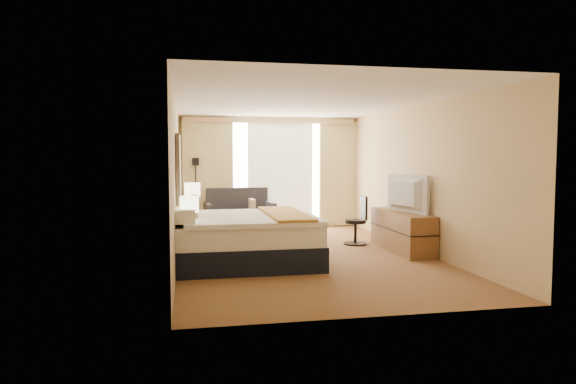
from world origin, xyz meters
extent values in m
cube|color=maroon|center=(0.00, 0.00, 0.00)|extent=(4.20, 7.00, 0.02)
cube|color=silver|center=(0.00, 0.00, 2.60)|extent=(4.20, 7.00, 0.02)
cube|color=#DAB085|center=(0.00, 3.50, 1.30)|extent=(4.20, 0.02, 2.60)
cube|color=#DAB085|center=(0.00, -3.50, 1.30)|extent=(4.20, 0.02, 2.60)
cube|color=#DAB085|center=(-2.10, 0.00, 1.30)|extent=(0.02, 7.00, 2.60)
cube|color=#DAB085|center=(2.10, 0.00, 1.30)|extent=(0.02, 7.00, 2.60)
cube|color=black|center=(-2.06, 0.20, 1.28)|extent=(0.06, 1.85, 1.50)
cube|color=brown|center=(-1.87, -1.05, 0.28)|extent=(0.45, 0.52, 0.55)
cube|color=brown|center=(-1.87, 1.45, 0.28)|extent=(0.45, 0.52, 0.55)
cube|color=brown|center=(1.83, 0.00, 0.35)|extent=(0.50, 1.80, 0.70)
cube|color=white|center=(0.25, 3.47, 1.32)|extent=(2.30, 0.02, 2.30)
cube|color=beige|center=(-1.45, 3.38, 1.27)|extent=(1.15, 0.09, 2.50)
cube|color=beige|center=(1.65, 3.38, 1.27)|extent=(0.90, 0.09, 2.50)
cube|color=white|center=(0.25, 3.43, 1.27)|extent=(1.55, 0.04, 2.50)
cube|color=#DAB085|center=(0.00, 3.34, 2.52)|extent=(4.00, 0.16, 0.12)
cube|color=black|center=(-1.05, -0.49, 0.19)|extent=(2.23, 2.02, 0.37)
cube|color=white|center=(-1.05, -0.49, 0.53)|extent=(2.17, 1.96, 0.32)
cube|color=white|center=(-0.97, -0.49, 0.72)|extent=(2.04, 2.04, 0.07)
cube|color=gold|center=(-0.39, -0.49, 0.77)|extent=(0.58, 2.04, 0.04)
cube|color=white|center=(-1.97, -0.97, 0.85)|extent=(0.30, 0.83, 0.19)
cube|color=white|center=(-1.97, 0.00, 0.85)|extent=(0.30, 0.83, 0.19)
cube|color=#C2B3A0|center=(-1.82, -0.49, 0.89)|extent=(0.11, 0.45, 0.38)
cube|color=maroon|center=(-0.76, 3.00, 0.14)|extent=(1.59, 0.94, 0.27)
cube|color=#2E2E33|center=(-0.76, 2.95, 0.36)|extent=(1.47, 0.76, 0.18)
cube|color=#2E2E33|center=(-0.79, 3.33, 0.66)|extent=(1.44, 0.26, 0.60)
cube|color=#2E2E33|center=(-1.48, 2.95, 0.40)|extent=(0.17, 0.83, 0.49)
cube|color=#2E2E33|center=(-0.05, 3.05, 0.40)|extent=(0.17, 0.83, 0.49)
cube|color=#C2B3A0|center=(-0.49, 2.97, 0.55)|extent=(0.12, 0.39, 0.35)
cube|color=black|center=(-1.73, 3.30, 0.01)|extent=(0.21, 0.21, 0.02)
cylinder|color=black|center=(-1.73, 3.30, 0.76)|extent=(0.03, 0.03, 1.47)
cube|color=black|center=(-1.73, 3.30, 1.57)|extent=(0.15, 0.15, 0.17)
cylinder|color=black|center=(1.23, 0.79, 0.01)|extent=(0.45, 0.45, 0.03)
cylinder|color=black|center=(1.23, 0.79, 0.23)|extent=(0.05, 0.05, 0.41)
cylinder|color=black|center=(1.23, 0.79, 0.44)|extent=(0.40, 0.40, 0.06)
cube|color=black|center=(1.39, 0.78, 0.70)|extent=(0.07, 0.36, 0.45)
cube|color=black|center=(-1.90, -1.06, 0.57)|extent=(0.10, 0.10, 0.04)
cylinder|color=black|center=(-1.90, -1.06, 0.76)|extent=(0.03, 0.03, 0.34)
cylinder|color=#F6ECB9|center=(-1.90, -1.06, 1.00)|extent=(0.27, 0.27, 0.23)
cube|color=black|center=(-1.83, 1.46, 0.57)|extent=(0.11, 0.11, 0.04)
cylinder|color=black|center=(-1.83, 1.46, 0.78)|extent=(0.03, 0.03, 0.37)
cylinder|color=#F6ECB9|center=(-1.83, 1.46, 1.05)|extent=(0.30, 0.30, 0.26)
cube|color=#7E9BC3|center=(-1.81, -1.02, 0.61)|extent=(0.16, 0.16, 0.12)
cube|color=black|center=(-1.84, 1.37, 0.58)|extent=(0.19, 0.15, 0.07)
imported|color=black|center=(1.78, -0.09, 1.03)|extent=(0.38, 1.16, 0.67)
camera|label=1|loc=(-1.94, -8.51, 1.69)|focal=32.00mm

